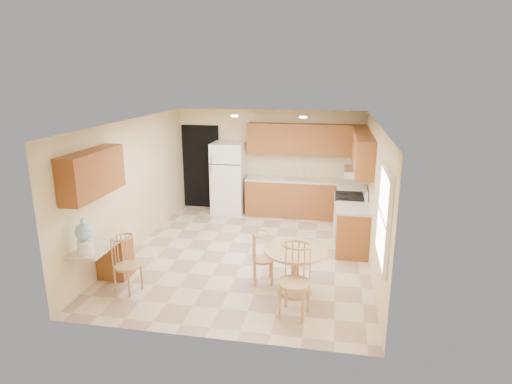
% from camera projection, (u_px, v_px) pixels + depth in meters
% --- Properties ---
extents(floor, '(5.50, 5.50, 0.00)m').
position_uv_depth(floor, '(248.00, 253.00, 8.18)').
color(floor, beige).
rests_on(floor, ground).
extents(ceiling, '(4.50, 5.50, 0.02)m').
position_uv_depth(ceiling, '(247.00, 122.00, 7.51)').
color(ceiling, white).
rests_on(ceiling, wall_back).
extents(wall_back, '(4.50, 0.02, 2.50)m').
position_uv_depth(wall_back, '(270.00, 161.00, 10.45)').
color(wall_back, beige).
rests_on(wall_back, floor).
extents(wall_front, '(4.50, 0.02, 2.50)m').
position_uv_depth(wall_front, '(202.00, 249.00, 5.23)').
color(wall_front, beige).
rests_on(wall_front, floor).
extents(wall_left, '(0.02, 5.50, 2.50)m').
position_uv_depth(wall_left, '(133.00, 185.00, 8.23)').
color(wall_left, beige).
rests_on(wall_left, floor).
extents(wall_right, '(0.02, 5.50, 2.50)m').
position_uv_depth(wall_right, '(373.00, 197.00, 7.45)').
color(wall_right, beige).
rests_on(wall_right, floor).
extents(doorway, '(0.90, 0.02, 2.10)m').
position_uv_depth(doorway, '(201.00, 167.00, 10.79)').
color(doorway, black).
rests_on(doorway, floor).
extents(base_cab_back, '(2.75, 0.60, 0.87)m').
position_uv_depth(base_cab_back, '(304.00, 199.00, 10.23)').
color(base_cab_back, '#9B5727').
rests_on(base_cab_back, floor).
extents(counter_back, '(2.75, 0.63, 0.04)m').
position_uv_depth(counter_back, '(304.00, 180.00, 10.11)').
color(counter_back, beige).
rests_on(counter_back, base_cab_back).
extents(base_cab_right_a, '(0.60, 0.59, 0.87)m').
position_uv_depth(base_cab_right_a, '(350.00, 208.00, 9.48)').
color(base_cab_right_a, '#9B5727').
rests_on(base_cab_right_a, floor).
extents(counter_right_a, '(0.63, 0.59, 0.04)m').
position_uv_depth(counter_right_a, '(351.00, 189.00, 9.36)').
color(counter_right_a, beige).
rests_on(counter_right_a, base_cab_right_a).
extents(base_cab_right_b, '(0.60, 0.80, 0.87)m').
position_uv_depth(base_cab_right_b, '(352.00, 231.00, 8.10)').
color(base_cab_right_b, '#9B5727').
rests_on(base_cab_right_b, floor).
extents(counter_right_b, '(0.63, 0.80, 0.04)m').
position_uv_depth(counter_right_b, '(354.00, 209.00, 7.98)').
color(counter_right_b, beige).
rests_on(counter_right_b, base_cab_right_b).
extents(upper_cab_back, '(2.75, 0.33, 0.70)m').
position_uv_depth(upper_cab_back, '(306.00, 139.00, 9.98)').
color(upper_cab_back, '#9B5727').
rests_on(upper_cab_back, wall_back).
extents(upper_cab_right, '(0.33, 2.42, 0.70)m').
position_uv_depth(upper_cab_right, '(362.00, 151.00, 8.46)').
color(upper_cab_right, '#9B5727').
rests_on(upper_cab_right, wall_right).
extents(upper_cab_left, '(0.33, 1.40, 0.70)m').
position_uv_depth(upper_cab_left, '(92.00, 173.00, 6.53)').
color(upper_cab_left, '#9B5727').
rests_on(upper_cab_left, wall_left).
extents(sink, '(0.78, 0.44, 0.01)m').
position_uv_depth(sink, '(303.00, 179.00, 10.11)').
color(sink, silver).
rests_on(sink, counter_back).
extents(range_hood, '(0.50, 0.76, 0.14)m').
position_uv_depth(range_hood, '(357.00, 172.00, 8.57)').
color(range_hood, silver).
rests_on(range_hood, upper_cab_right).
extents(desk_pedestal, '(0.48, 0.42, 0.72)m').
position_uv_depth(desk_pedestal, '(115.00, 256.00, 7.18)').
color(desk_pedestal, '#9B5727').
rests_on(desk_pedestal, floor).
extents(desk_top, '(0.50, 1.20, 0.04)m').
position_uv_depth(desk_top, '(101.00, 243.00, 6.71)').
color(desk_top, beige).
rests_on(desk_top, desk_pedestal).
extents(window, '(0.06, 1.12, 1.30)m').
position_uv_depth(window, '(384.00, 217.00, 5.63)').
color(window, white).
rests_on(window, wall_right).
extents(can_light_a, '(0.14, 0.14, 0.02)m').
position_uv_depth(can_light_a, '(235.00, 116.00, 8.74)').
color(can_light_a, white).
rests_on(can_light_a, ceiling).
extents(can_light_b, '(0.14, 0.14, 0.02)m').
position_uv_depth(can_light_b, '(303.00, 117.00, 8.49)').
color(can_light_b, white).
rests_on(can_light_b, ceiling).
extents(refrigerator, '(0.77, 0.75, 1.74)m').
position_uv_depth(refrigerator, '(229.00, 178.00, 10.38)').
color(refrigerator, white).
rests_on(refrigerator, floor).
extents(stove, '(0.65, 0.76, 1.09)m').
position_uv_depth(stove, '(350.00, 217.00, 8.83)').
color(stove, white).
rests_on(stove, floor).
extents(dining_table, '(0.98, 0.98, 0.72)m').
position_uv_depth(dining_table, '(295.00, 265.00, 6.60)').
color(dining_table, tan).
rests_on(dining_table, floor).
extents(chair_table_a, '(0.38, 0.49, 0.85)m').
position_uv_depth(chair_table_a, '(262.00, 255.00, 6.84)').
color(chair_table_a, tan).
rests_on(chair_table_a, floor).
extents(chair_table_b, '(0.46, 0.47, 1.05)m').
position_uv_depth(chair_table_b, '(294.00, 277.00, 5.83)').
color(chair_table_b, tan).
rests_on(chair_table_b, floor).
extents(chair_desk, '(0.40, 0.52, 0.90)m').
position_uv_depth(chair_desk, '(124.00, 261.00, 6.54)').
color(chair_desk, tan).
rests_on(chair_desk, floor).
extents(water_crock, '(0.25, 0.25, 0.53)m').
position_uv_depth(water_crock, '(84.00, 238.00, 6.24)').
color(water_crock, white).
rests_on(water_crock, desk_top).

